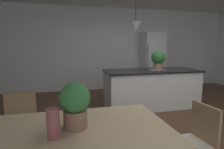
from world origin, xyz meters
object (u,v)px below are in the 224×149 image
(vase_on_dining_table, at_px, (53,123))
(refrigerator, at_px, (152,61))
(potted_plant_on_table, at_px, (75,103))
(chair_kitchen_end, at_px, (193,142))
(potted_plant_on_island, at_px, (158,59))
(kitchen_island, at_px, (151,88))
(chair_far_left, at_px, (20,126))
(dining_table, at_px, (52,138))

(vase_on_dining_table, bearing_deg, refrigerator, 56.12)
(potted_plant_on_table, height_order, vase_on_dining_table, potted_plant_on_table)
(chair_kitchen_end, xyz_separation_m, refrigerator, (1.56, 4.24, 0.47))
(potted_plant_on_island, bearing_deg, kitchen_island, 180.00)
(chair_kitchen_end, height_order, potted_plant_on_table, potted_plant_on_table)
(potted_plant_on_island, bearing_deg, vase_on_dining_table, -130.71)
(kitchen_island, height_order, refrigerator, refrigerator)
(kitchen_island, distance_m, vase_on_dining_table, 3.35)
(chair_far_left, xyz_separation_m, kitchen_island, (2.56, 1.60, -0.01))
(refrigerator, bearing_deg, potted_plant_on_island, -111.48)
(chair_far_left, height_order, potted_plant_on_island, potted_plant_on_island)
(dining_table, distance_m, kitchen_island, 3.26)
(potted_plant_on_island, height_order, potted_plant_on_table, potted_plant_on_island)
(chair_far_left, xyz_separation_m, refrigerator, (3.42, 3.37, 0.47))
(chair_far_left, height_order, vase_on_dining_table, vase_on_dining_table)
(potted_plant_on_island, distance_m, potted_plant_on_table, 3.20)
(chair_kitchen_end, bearing_deg, kitchen_island, 73.98)
(refrigerator, distance_m, potted_plant_on_table, 5.04)
(dining_table, relative_size, chair_far_left, 2.35)
(potted_plant_on_island, bearing_deg, chair_kitchen_end, -109.33)
(chair_far_left, height_order, potted_plant_on_table, potted_plant_on_table)
(refrigerator, xyz_separation_m, potted_plant_on_table, (-2.76, -4.21, 0.03))
(dining_table, bearing_deg, chair_far_left, 117.75)
(chair_far_left, relative_size, vase_on_dining_table, 3.64)
(kitchen_island, bearing_deg, vase_on_dining_table, -128.66)
(dining_table, xyz_separation_m, vase_on_dining_table, (0.02, -0.12, 0.18))
(dining_table, relative_size, vase_on_dining_table, 8.55)
(dining_table, height_order, potted_plant_on_island, potted_plant_on_island)
(chair_kitchen_end, xyz_separation_m, vase_on_dining_table, (-1.37, -0.12, 0.40))
(kitchen_island, height_order, potted_plant_on_table, potted_plant_on_table)
(dining_table, distance_m, vase_on_dining_table, 0.22)
(chair_far_left, relative_size, potted_plant_on_table, 2.15)
(chair_far_left, bearing_deg, refrigerator, 44.59)
(vase_on_dining_table, bearing_deg, potted_plant_on_table, 40.91)
(kitchen_island, height_order, vase_on_dining_table, vase_on_dining_table)
(dining_table, relative_size, potted_plant_on_island, 4.45)
(refrigerator, bearing_deg, kitchen_island, -115.76)
(potted_plant_on_table, xyz_separation_m, vase_on_dining_table, (-0.18, -0.15, -0.10))
(chair_far_left, relative_size, refrigerator, 0.46)
(dining_table, relative_size, refrigerator, 1.08)
(dining_table, bearing_deg, vase_on_dining_table, -79.06)
(refrigerator, height_order, potted_plant_on_table, refrigerator)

